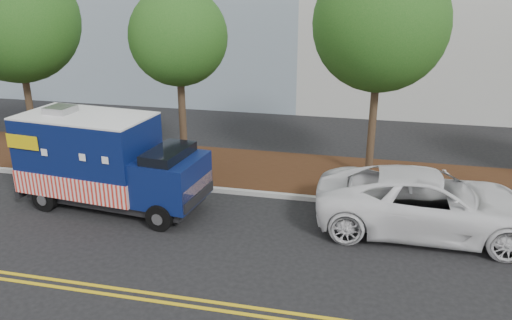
# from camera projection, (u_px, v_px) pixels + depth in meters

# --- Properties ---
(ground) EXTENTS (120.00, 120.00, 0.00)m
(ground) POSITION_uv_depth(u_px,v_px,m) (175.00, 207.00, 15.57)
(ground) COLOR black
(ground) RESTS_ON ground
(curb) EXTENTS (120.00, 0.18, 0.15)m
(curb) POSITION_uv_depth(u_px,v_px,m) (190.00, 187.00, 16.83)
(curb) COLOR #9E9E99
(curb) RESTS_ON ground
(mulch_strip) EXTENTS (120.00, 4.00, 0.15)m
(mulch_strip) POSITION_uv_depth(u_px,v_px,m) (209.00, 166.00, 18.75)
(mulch_strip) COLOR #311B0D
(mulch_strip) RESTS_ON ground
(centerline_near) EXTENTS (120.00, 0.10, 0.01)m
(centerline_near) POSITION_uv_depth(u_px,v_px,m) (103.00, 287.00, 11.48)
(centerline_near) COLOR gold
(centerline_near) RESTS_ON ground
(centerline_far) EXTENTS (120.00, 0.10, 0.01)m
(centerline_far) POSITION_uv_depth(u_px,v_px,m) (97.00, 293.00, 11.25)
(centerline_far) COLOR gold
(centerline_far) RESTS_ON ground
(tree_a) EXTENTS (4.48, 4.48, 7.55)m
(tree_a) POSITION_uv_depth(u_px,v_px,m) (16.00, 21.00, 17.92)
(tree_a) COLOR #38281C
(tree_a) RESTS_ON ground
(tree_b) EXTENTS (3.36, 3.36, 6.54)m
(tree_b) POSITION_uv_depth(u_px,v_px,m) (178.00, 37.00, 16.88)
(tree_b) COLOR #38281C
(tree_b) RESTS_ON ground
(tree_c) EXTENTS (4.36, 4.36, 7.53)m
(tree_c) POSITION_uv_depth(u_px,v_px,m) (380.00, 24.00, 15.87)
(tree_c) COLOR #38281C
(tree_c) RESTS_ON ground
(sign_post) EXTENTS (0.06, 0.06, 2.40)m
(sign_post) POSITION_uv_depth(u_px,v_px,m) (147.00, 150.00, 16.99)
(sign_post) COLOR #473828
(sign_post) RESTS_ON ground
(food_truck) EXTENTS (6.01, 2.77, 3.06)m
(food_truck) POSITION_uv_depth(u_px,v_px,m) (104.00, 163.00, 15.23)
(food_truck) COLOR black
(food_truck) RESTS_ON ground
(white_car) EXTENTS (6.18, 2.86, 1.72)m
(white_car) POSITION_uv_depth(u_px,v_px,m) (429.00, 203.00, 13.78)
(white_car) COLOR white
(white_car) RESTS_ON ground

